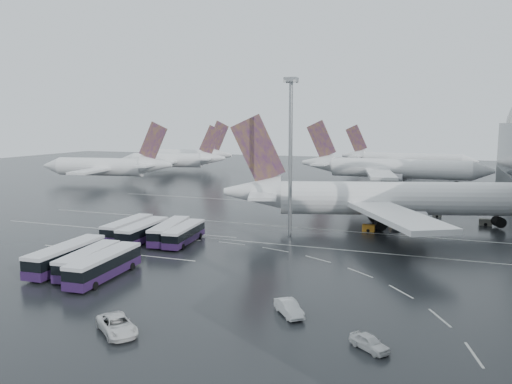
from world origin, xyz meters
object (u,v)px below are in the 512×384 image
(airliner_main, at_px, (384,199))
(bus_row_far_a, at_px, (66,256))
(jet_remote_west, at_px, (109,167))
(gse_cart_belly_d, at_px, (485,222))
(airliner_gate_b, at_px, (389,169))
(gse_cart_belly_e, at_px, (407,215))
(van_curve_c, at_px, (289,308))
(bus_row_near_a, at_px, (128,228))
(gse_cart_belly_b, at_px, (437,214))
(jet_remote_mid, at_px, (174,160))
(jet_remote_far, at_px, (184,156))
(bus_row_near_d, at_px, (184,234))
(bus_row_far_c, at_px, (104,265))
(bus_row_near_b, at_px, (143,231))
(bus_row_near_c, at_px, (169,231))
(gse_cart_belly_c, at_px, (369,228))
(floodlight_mast, at_px, (291,138))
(van_curve_b, at_px, (370,342))
(van_curve_a, at_px, (117,325))
(bus_row_far_b, at_px, (88,260))
(airliner_gate_c, at_px, (404,160))

(airliner_main, relative_size, bus_row_far_a, 4.49)
(jet_remote_west, height_order, gse_cart_belly_d, jet_remote_west)
(airliner_gate_b, xyz_separation_m, gse_cart_belly_e, (8.95, -56.26, -4.69))
(airliner_main, bearing_deg, van_curve_c, -112.80)
(bus_row_near_a, xyz_separation_m, van_curve_c, (36.99, -24.57, -0.96))
(airliner_gate_b, height_order, gse_cart_belly_b, airliner_gate_b)
(van_curve_c, bearing_deg, airliner_main, 45.66)
(gse_cart_belly_b, bearing_deg, jet_remote_mid, 147.36)
(gse_cart_belly_d, bearing_deg, jet_remote_far, 142.74)
(gse_cart_belly_b, bearing_deg, bus_row_near_d, -135.01)
(airliner_main, xyz_separation_m, jet_remote_far, (-94.80, 95.21, -0.09))
(bus_row_far_c, height_order, gse_cart_belly_b, bus_row_far_c)
(van_curve_c, bearing_deg, bus_row_near_d, 97.42)
(bus_row_near_b, xyz_separation_m, bus_row_far_c, (6.55, -19.29, 0.06))
(bus_row_near_d, bearing_deg, bus_row_near_a, 82.66)
(airliner_main, distance_m, gse_cart_belly_e, 13.17)
(airliner_gate_b, bearing_deg, bus_row_near_a, -110.32)
(bus_row_near_a, xyz_separation_m, gse_cart_belly_e, (45.32, 36.51, -1.18))
(bus_row_near_a, height_order, bus_row_far_a, bus_row_far_a)
(bus_row_near_c, bearing_deg, jet_remote_far, 17.90)
(gse_cart_belly_d, bearing_deg, gse_cart_belly_c, -147.15)
(gse_cart_belly_e, bearing_deg, airliner_main, -107.77)
(bus_row_far_c, bearing_deg, gse_cart_belly_c, -38.58)
(gse_cart_belly_c, bearing_deg, floodlight_mast, -144.77)
(jet_remote_mid, relative_size, bus_row_near_d, 3.49)
(bus_row_far_a, bearing_deg, airliner_gate_b, -19.50)
(jet_remote_mid, bearing_deg, gse_cart_belly_e, 132.19)
(jet_remote_mid, bearing_deg, van_curve_b, 113.20)
(bus_row_near_b, xyz_separation_m, gse_cart_belly_e, (41.15, 38.06, -1.20))
(van_curve_a, xyz_separation_m, van_curve_c, (14.40, 10.21, -0.05))
(bus_row_near_d, bearing_deg, bus_row_near_c, 75.61)
(van_curve_b, relative_size, van_curve_c, 0.85)
(bus_row_near_c, bearing_deg, bus_row_near_b, 103.44)
(gse_cart_belly_b, xyz_separation_m, gse_cart_belly_e, (-6.15, -3.19, 0.05))
(bus_row_far_b, distance_m, floodlight_mast, 39.49)
(bus_row_far_a, bearing_deg, bus_row_near_b, -6.31)
(jet_remote_west, relative_size, gse_cart_belly_d, 19.85)
(airliner_gate_b, height_order, jet_remote_west, airliner_gate_b)
(airliner_main, relative_size, jet_remote_far, 1.32)
(bus_row_near_a, xyz_separation_m, bus_row_near_d, (11.46, -0.30, -0.07))
(bus_row_near_a, height_order, van_curve_c, bus_row_near_a)
(van_curve_a, bearing_deg, gse_cart_belly_d, 8.96)
(airliner_gate_c, relative_size, jet_remote_far, 1.13)
(bus_row_far_c, bearing_deg, jet_remote_far, 21.00)
(jet_remote_west, relative_size, floodlight_mast, 1.69)
(bus_row_near_b, height_order, gse_cart_belly_b, bus_row_near_b)
(airliner_main, height_order, gse_cart_belly_e, airliner_main)
(bus_row_far_a, distance_m, bus_row_far_b, 3.85)
(floodlight_mast, bearing_deg, bus_row_near_a, -157.75)
(bus_row_near_a, relative_size, bus_row_near_b, 0.99)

